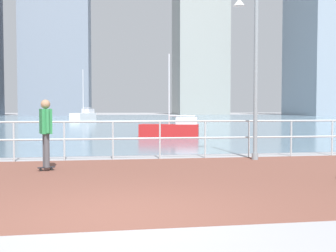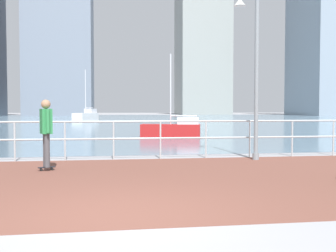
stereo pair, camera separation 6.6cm
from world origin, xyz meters
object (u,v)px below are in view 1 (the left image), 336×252
object	(u,v)px
lamppost	(251,57)
sailboat_blue	(171,129)
skateboarder	(46,128)
sailboat_gray	(84,116)

from	to	relation	value
lamppost	sailboat_blue	xyz separation A→B (m)	(-0.83, 9.72, -2.61)
lamppost	sailboat_blue	world-z (taller)	lamppost
skateboarder	sailboat_gray	size ratio (longest dim) A/B	0.27
skateboarder	sailboat_gray	world-z (taller)	sailboat_gray
sailboat_gray	skateboarder	bearing A→B (deg)	-87.79
skateboarder	sailboat_gray	bearing A→B (deg)	92.21
lamppost	sailboat_gray	bearing A→B (deg)	100.31
lamppost	skateboarder	bearing A→B (deg)	-166.65
sailboat_blue	skateboarder	bearing A→B (deg)	-113.67
lamppost	skateboarder	world-z (taller)	lamppost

